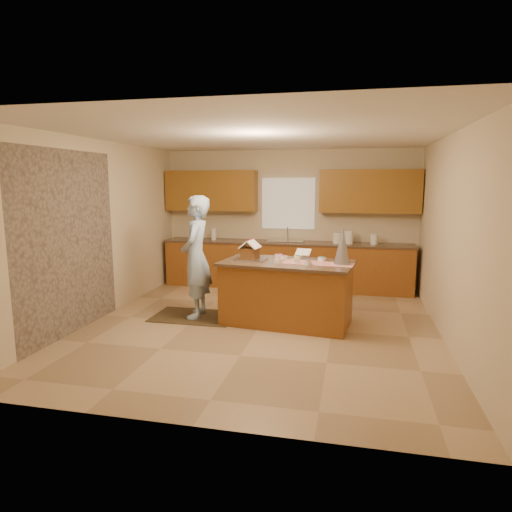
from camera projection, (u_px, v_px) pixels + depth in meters
name	position (u px, v px, depth m)	size (l,w,h in m)	color
floor	(260.00, 326.00, 6.45)	(5.50, 5.50, 0.00)	tan
ceiling	(260.00, 135.00, 6.01)	(5.50, 5.50, 0.00)	silver
wall_back	(288.00, 219.00, 8.88)	(5.50, 5.50, 0.00)	beige
wall_front	(189.00, 272.00, 3.58)	(5.50, 5.50, 0.00)	beige
wall_left	(100.00, 230.00, 6.76)	(5.50, 5.50, 0.00)	beige
wall_right	(450.00, 239.00, 5.70)	(5.50, 5.50, 0.00)	beige
stone_accent	(68.00, 243.00, 6.00)	(2.50, 2.50, 0.00)	gray
window_curtain	(288.00, 204.00, 8.80)	(1.05, 0.03, 1.00)	white
back_counter_base	(286.00, 266.00, 8.74)	(4.80, 0.60, 0.88)	brown
back_counter_top	(286.00, 243.00, 8.66)	(4.85, 0.63, 0.04)	brown
upper_cabinet_left	(211.00, 191.00, 8.95)	(1.85, 0.35, 0.80)	#92631F
upper_cabinet_right	(370.00, 191.00, 8.28)	(1.85, 0.35, 0.80)	#92631F
sink	(286.00, 243.00, 8.66)	(0.70, 0.45, 0.12)	silver
faucet	(287.00, 234.00, 8.81)	(0.03, 0.03, 0.28)	silver
island_base	(287.00, 294.00, 6.53)	(1.81, 0.91, 0.89)	brown
island_top	(287.00, 263.00, 6.46)	(1.89, 0.99, 0.04)	brown
table_runner	(318.00, 263.00, 6.30)	(1.01, 0.36, 0.01)	#A9110C
baking_tray	(250.00, 259.00, 6.58)	(0.46, 0.34, 0.03)	silver
cookbook	(303.00, 252.00, 6.74)	(0.22, 0.02, 0.18)	white
tinsel_tree	(342.00, 245.00, 6.20)	(0.22, 0.22, 0.55)	#B3B4C0
rug	(194.00, 316.00, 6.91)	(1.26, 0.82, 0.01)	black
boy	(196.00, 257.00, 6.75)	(0.68, 0.45, 1.86)	#A2C2E6
canister_a	(337.00, 238.00, 8.43)	(0.15, 0.15, 0.21)	white
canister_b	(349.00, 237.00, 8.38)	(0.17, 0.17, 0.25)	white
canister_c	(374.00, 239.00, 8.29)	(0.13, 0.13, 0.19)	white
paper_towel	(214.00, 234.00, 8.96)	(0.10, 0.10, 0.23)	white
gingerbread_house	(250.00, 251.00, 6.56)	(0.31, 0.31, 0.28)	#5A3217
candy_bowls	(294.00, 259.00, 6.50)	(0.79, 0.62, 0.06)	gold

